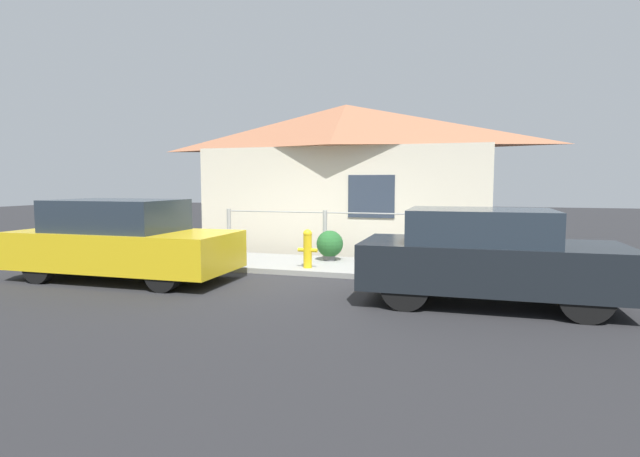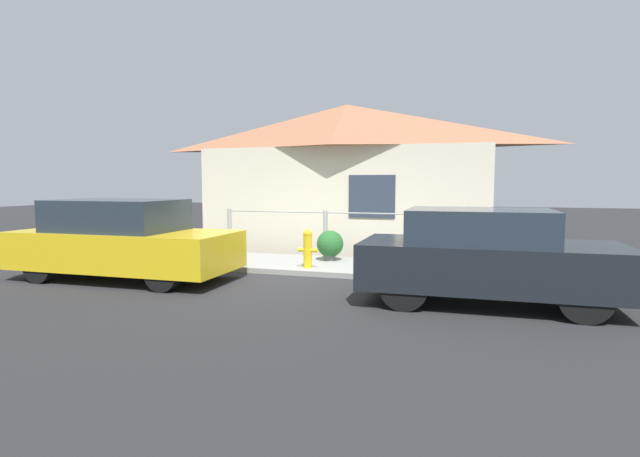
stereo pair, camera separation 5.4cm
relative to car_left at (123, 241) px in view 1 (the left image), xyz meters
The scene contains 8 objects.
ground_plane 3.30m from the car_left, 22.88° to the left, with size 60.00×60.00×0.00m, color #262628.
sidewalk 3.78m from the car_left, 37.11° to the left, with size 24.00×1.98×0.10m.
house 6.14m from the car_left, 58.60° to the left, with size 7.59×2.23×3.78m.
fence 4.28m from the car_left, 46.14° to the left, with size 4.90×0.10×1.06m.
car_left is the anchor object (origin of this frame).
car_right 6.37m from the car_left, ahead, with size 3.72×1.71×1.40m.
fire_hydrant 3.45m from the car_left, 28.01° to the left, with size 0.40×0.18×0.77m.
potted_plant_near_hydrant 4.17m from the car_left, 39.58° to the left, with size 0.58×0.58×0.65m.
Camera 1 is at (3.17, -8.90, 1.80)m, focal length 28.00 mm.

